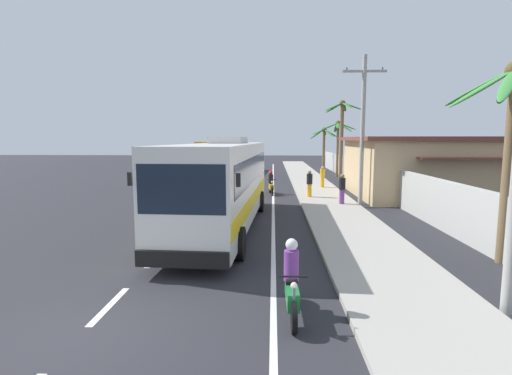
# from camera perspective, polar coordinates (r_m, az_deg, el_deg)

# --- Properties ---
(ground_plane) EXTENTS (160.00, 160.00, 0.00)m
(ground_plane) POSITION_cam_1_polar(r_m,az_deg,el_deg) (8.62, -24.13, -18.93)
(ground_plane) COLOR #28282D
(sidewalk_kerb) EXTENTS (3.20, 90.00, 0.14)m
(sidewalk_kerb) POSITION_cam_1_polar(r_m,az_deg,el_deg) (17.56, 12.88, -4.95)
(sidewalk_kerb) COLOR #A8A399
(sidewalk_kerb) RESTS_ON ground
(lane_markings) EXTENTS (3.82, 71.00, 0.01)m
(lane_markings) POSITION_cam_1_polar(r_m,az_deg,el_deg) (21.69, -1.28, -2.64)
(lane_markings) COLOR white
(lane_markings) RESTS_ON ground
(boundary_wall) EXTENTS (0.24, 60.00, 2.04)m
(boundary_wall) POSITION_cam_1_polar(r_m,az_deg,el_deg) (22.18, 20.79, -0.24)
(boundary_wall) COLOR #B2B2AD
(boundary_wall) RESTS_ON ground
(coach_bus_foreground) EXTENTS (3.39, 12.61, 3.79)m
(coach_bus_foreground) POSITION_cam_1_polar(r_m,az_deg,el_deg) (16.14, -4.81, 1.00)
(coach_bus_foreground) COLOR silver
(coach_bus_foreground) RESTS_ON ground
(coach_bus_far_lane) EXTENTS (3.57, 12.37, 3.72)m
(coach_bus_far_lane) POSITION_cam_1_polar(r_m,az_deg,el_deg) (41.49, -5.16, 4.72)
(coach_bus_far_lane) COLOR gold
(coach_bus_far_lane) RESTS_ON ground
(motorcycle_beside_bus) EXTENTS (0.56, 1.96, 1.58)m
(motorcycle_beside_bus) POSITION_cam_1_polar(r_m,az_deg,el_deg) (26.00, 2.24, 0.43)
(motorcycle_beside_bus) COLOR black
(motorcycle_beside_bus) RESTS_ON ground
(motorcycle_trailing) EXTENTS (0.56, 1.96, 1.63)m
(motorcycle_trailing) POSITION_cam_1_polar(r_m,az_deg,el_deg) (8.39, 5.27, -14.14)
(motorcycle_trailing) COLOR black
(motorcycle_trailing) RESTS_ON ground
(pedestrian_near_kerb) EXTENTS (0.36, 0.36, 1.64)m
(pedestrian_near_kerb) POSITION_cam_1_polar(r_m,az_deg,el_deg) (24.06, 7.90, 0.65)
(pedestrian_near_kerb) COLOR gold
(pedestrian_near_kerb) RESTS_ON sidewalk_kerb
(pedestrian_midwalk) EXTENTS (0.36, 0.36, 1.66)m
(pedestrian_midwalk) POSITION_cam_1_polar(r_m,az_deg,el_deg) (21.78, 12.57, -0.10)
(pedestrian_midwalk) COLOR #75388E
(pedestrian_midwalk) RESTS_ON sidewalk_kerb
(pedestrian_far_walk) EXTENTS (0.36, 0.36, 1.56)m
(pedestrian_far_walk) POSITION_cam_1_polar(r_m,az_deg,el_deg) (29.01, 9.78, 1.64)
(pedestrian_far_walk) COLOR gold
(pedestrian_far_walk) RESTS_ON sidewalk_kerb
(utility_pole_mid) EXTENTS (2.40, 0.24, 8.23)m
(utility_pole_mid) POSITION_cam_1_polar(r_m,az_deg,el_deg) (22.39, 15.45, 8.57)
(utility_pole_mid) COLOR #9E9E99
(utility_pole_mid) RESTS_ON ground
(palm_nearest) EXTENTS (3.42, 3.43, 5.46)m
(palm_nearest) POSITION_cam_1_polar(r_m,az_deg,el_deg) (38.57, 12.01, 7.81)
(palm_nearest) COLOR brown
(palm_nearest) RESTS_ON ground
(palm_second) EXTENTS (3.86, 3.87, 5.91)m
(palm_second) POSITION_cam_1_polar(r_m,az_deg,el_deg) (13.45, 33.49, 8.66)
(palm_second) COLOR brown
(palm_second) RESTS_ON ground
(palm_third) EXTENTS (3.49, 3.93, 5.01)m
(palm_third) POSITION_cam_1_polar(r_m,az_deg,el_deg) (44.50, 9.99, 6.98)
(palm_third) COLOR brown
(palm_third) RESTS_ON ground
(palm_fourth) EXTENTS (3.66, 3.77, 7.12)m
(palm_fourth) POSITION_cam_1_polar(r_m,az_deg,el_deg) (35.83, 12.53, 8.83)
(palm_fourth) COLOR brown
(palm_fourth) RESTS_ON ground
(roadside_building) EXTENTS (15.73, 9.71, 3.83)m
(roadside_building) POSITION_cam_1_polar(r_m,az_deg,el_deg) (28.50, 29.35, 2.70)
(roadside_building) COLOR tan
(roadside_building) RESTS_ON ground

